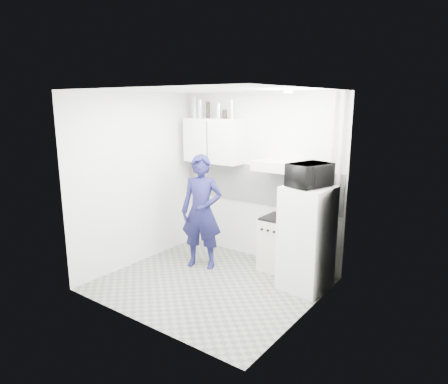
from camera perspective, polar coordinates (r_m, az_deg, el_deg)
The scene contains 23 objects.
floor at distance 5.67m, azimuth -2.01°, elevation -12.95°, with size 2.80×2.80×0.00m, color slate.
ceiling at distance 5.11m, azimuth -2.24°, elevation 14.35°, with size 2.80×2.80×0.00m, color white.
wall_back at distance 6.24m, azimuth 5.02°, elevation 2.02°, with size 2.80×2.80×0.00m, color silver.
wall_left at distance 6.19m, azimuth -12.35°, elevation 1.68°, with size 2.60×2.60×0.00m, color silver.
wall_right at distance 4.52m, azimuth 11.93°, elevation -2.35°, with size 2.60×2.60×0.00m, color silver.
person at distance 5.96m, azimuth -3.22°, elevation -2.84°, with size 0.62×0.41×1.71m, color #15153F.
stove at distance 6.03m, azimuth 7.86°, elevation -7.43°, with size 0.49×0.49×0.78m, color beige.
fridge at distance 5.40m, azimuth 11.70°, elevation -6.51°, with size 0.58×0.58×1.40m, color white.
stove_top at distance 5.90m, azimuth 7.98°, elevation -3.73°, with size 0.47×0.47×0.03m, color black.
saucepan at distance 5.80m, azimuth 8.53°, elevation -3.41°, with size 0.16×0.16×0.09m, color silver.
microwave at distance 5.19m, azimuth 12.12°, elevation 2.40°, with size 0.37×0.55×0.30m, color black.
bottle_a at distance 6.66m, azimuth -4.20°, elevation 11.98°, with size 0.08×0.08×0.34m, color #B2B7BC.
bottle_b at distance 6.59m, azimuth -3.43°, elevation 11.80°, with size 0.08×0.08×0.30m, color #B2B7BC.
bottle_c at distance 6.49m, azimuth -2.30°, elevation 11.63°, with size 0.06×0.06×0.26m, color black.
canister_a at distance 6.36m, azimuth -0.79°, elevation 11.48°, with size 0.09×0.09×0.23m, color silver.
canister_b at distance 6.29m, azimuth 0.09°, elevation 11.06°, with size 0.07×0.07×0.14m, color black.
bottle_e at distance 6.21m, azimuth 1.09°, elevation 11.70°, with size 0.07×0.07×0.28m, color silver.
upper_cabinet at distance 6.44m, azimuth -1.45°, elevation 7.35°, with size 1.00×0.35×0.70m, color white.
range_hood at distance 5.76m, azimuth 7.61°, elevation 3.79°, with size 0.60×0.50×0.14m, color beige.
backsplash at distance 6.25m, azimuth 4.94°, elevation 1.10°, with size 2.74×0.03×0.60m, color white.
pipe_a at distance 5.62m, azimuth 15.98°, elevation 0.37°, with size 0.05×0.05×2.60m, color beige.
pipe_b at distance 5.66m, azimuth 14.85°, elevation 0.53°, with size 0.04×0.04×2.60m, color beige.
ceiling_spot_fixture at distance 4.73m, azimuth 9.16°, elevation 13.97°, with size 0.10×0.10×0.02m, color white.
Camera 1 is at (3.18, -4.00, 2.46)m, focal length 32.00 mm.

